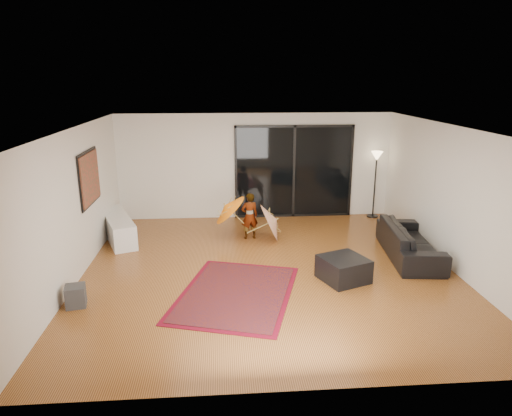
{
  "coord_description": "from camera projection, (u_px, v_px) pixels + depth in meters",
  "views": [
    {
      "loc": [
        -0.86,
        -8.02,
        3.58
      ],
      "look_at": [
        -0.21,
        0.51,
        1.1
      ],
      "focal_mm": 32.0,
      "sensor_mm": 36.0,
      "label": 1
    }
  ],
  "objects": [
    {
      "name": "wall_left",
      "position": [
        74.0,
        206.0,
        8.11
      ],
      "size": [
        0.0,
        7.0,
        7.0
      ],
      "primitive_type": "plane",
      "rotation": [
        1.57,
        0.0,
        1.57
      ],
      "color": "silver",
      "rests_on": "floor"
    },
    {
      "name": "persian_rug",
      "position": [
        236.0,
        293.0,
        7.79
      ],
      "size": [
        2.47,
        2.95,
        0.02
      ],
      "rotation": [
        0.0,
        0.0,
        -0.28
      ],
      "color": "#5F0818",
      "rests_on": "floor"
    },
    {
      "name": "ottoman",
      "position": [
        343.0,
        269.0,
        8.27
      ],
      "size": [
        0.98,
        0.98,
        0.43
      ],
      "primitive_type": "cube",
      "rotation": [
        0.0,
        0.0,
        0.38
      ],
      "color": "black",
      "rests_on": "floor"
    },
    {
      "name": "sofa",
      "position": [
        410.0,
        241.0,
        9.32
      ],
      "size": [
        1.13,
        2.34,
        0.66
      ],
      "primitive_type": "imported",
      "rotation": [
        0.0,
        0.0,
        1.46
      ],
      "color": "black",
      "rests_on": "floor"
    },
    {
      "name": "wall_front",
      "position": [
        302.0,
        287.0,
        5.01
      ],
      "size": [
        7.0,
        0.0,
        7.0
      ],
      "primitive_type": "plane",
      "rotation": [
        -1.57,
        0.0,
        0.0
      ],
      "color": "silver",
      "rests_on": "floor"
    },
    {
      "name": "speaker",
      "position": [
        76.0,
        296.0,
        7.34
      ],
      "size": [
        0.36,
        0.36,
        0.35
      ],
      "primitive_type": "cube",
      "rotation": [
        0.0,
        0.0,
        0.21
      ],
      "color": "#424244",
      "rests_on": "floor"
    },
    {
      "name": "floor",
      "position": [
        269.0,
        270.0,
        8.74
      ],
      "size": [
        7.0,
        7.0,
        0.0
      ],
      "primitive_type": "plane",
      "color": "#A6632D",
      "rests_on": "ground"
    },
    {
      "name": "child",
      "position": [
        250.0,
        216.0,
        10.32
      ],
      "size": [
        0.44,
        0.34,
        1.07
      ],
      "primitive_type": "imported",
      "rotation": [
        0.0,
        0.0,
        3.37
      ],
      "color": "#999999",
      "rests_on": "floor"
    },
    {
      "name": "ceiling",
      "position": [
        270.0,
        128.0,
        7.99
      ],
      "size": [
        7.0,
        7.0,
        0.0
      ],
      "primitive_type": "plane",
      "rotation": [
        3.14,
        0.0,
        0.0
      ],
      "color": "white",
      "rests_on": "wall_back"
    },
    {
      "name": "parasol_orange",
      "position": [
        225.0,
        209.0,
        10.18
      ],
      "size": [
        0.73,
        0.85,
        0.88
      ],
      "rotation": [
        0.0,
        -0.76,
        0.0
      ],
      "color": "orange",
      "rests_on": "child"
    },
    {
      "name": "painting",
      "position": [
        90.0,
        178.0,
        8.99
      ],
      "size": [
        0.04,
        1.28,
        1.08
      ],
      "color": "black",
      "rests_on": "wall_left"
    },
    {
      "name": "wall_back",
      "position": [
        255.0,
        166.0,
        11.72
      ],
      "size": [
        7.0,
        0.0,
        7.0
      ],
      "primitive_type": "plane",
      "rotation": [
        1.57,
        0.0,
        0.0
      ],
      "color": "silver",
      "rests_on": "floor"
    },
    {
      "name": "wall_right",
      "position": [
        453.0,
        199.0,
        8.62
      ],
      "size": [
        0.0,
        7.0,
        7.0
      ],
      "primitive_type": "plane",
      "rotation": [
        1.57,
        0.0,
        -1.57
      ],
      "color": "silver",
      "rests_on": "floor"
    },
    {
      "name": "media_console",
      "position": [
        118.0,
        227.0,
        10.38
      ],
      "size": [
        1.17,
        2.0,
        0.54
      ],
      "primitive_type": "cube",
      "rotation": [
        0.0,
        0.0,
        0.38
      ],
      "color": "white",
      "rests_on": "floor"
    },
    {
      "name": "sliding_door",
      "position": [
        294.0,
        172.0,
        11.8
      ],
      "size": [
        3.06,
        0.07,
        2.4
      ],
      "color": "black",
      "rests_on": "wall_back"
    },
    {
      "name": "floor_lamp",
      "position": [
        376.0,
        166.0,
        11.7
      ],
      "size": [
        0.3,
        0.3,
        1.74
      ],
      "color": "black",
      "rests_on": "floor"
    },
    {
      "name": "parasol_white",
      "position": [
        277.0,
        219.0,
        10.23
      ],
      "size": [
        0.55,
        0.9,
        0.95
      ],
      "rotation": [
        0.0,
        1.14,
        0.0
      ],
      "color": "silver",
      "rests_on": "floor"
    }
  ]
}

